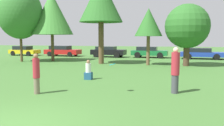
{
  "coord_description": "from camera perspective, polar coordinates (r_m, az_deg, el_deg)",
  "views": [
    {
      "loc": [
        4.0,
        -5.1,
        2.32
      ],
      "look_at": [
        1.42,
        5.29,
        1.18
      ],
      "focal_mm": 38.03,
      "sensor_mm": 36.0,
      "label": 1
    }
  ],
  "objects": [
    {
      "name": "person_thrower",
      "position": [
        10.27,
        -17.73,
        -2.39
      ],
      "size": [
        0.28,
        0.28,
        1.68
      ],
      "rotation": [
        0.0,
        0.0,
        0.26
      ],
      "color": "#726651",
      "rests_on": "ground"
    },
    {
      "name": "person_catcher",
      "position": [
        10.22,
        14.97,
        -1.66
      ],
      "size": [
        0.34,
        0.34,
        1.93
      ],
      "rotation": [
        0.0,
        0.0,
        -2.88
      ],
      "color": "#3F3F47",
      "rests_on": "ground"
    },
    {
      "name": "frisbee",
      "position": [
        9.88,
        0.08,
        -0.32
      ],
      "size": [
        0.26,
        0.27,
        0.11
      ],
      "color": "#19B2D8"
    },
    {
      "name": "bystander_sitting",
      "position": [
        13.31,
        -5.71,
        -2.03
      ],
      "size": [
        0.41,
        0.34,
        1.1
      ],
      "color": "navy",
      "rests_on": "ground"
    },
    {
      "name": "tree_0",
      "position": [
        24.89,
        -21.28,
        11.21
      ],
      "size": [
        4.22,
        4.22,
        7.25
      ],
      "color": "brown",
      "rests_on": "ground"
    },
    {
      "name": "tree_1",
      "position": [
        24.74,
        -14.3,
        11.49
      ],
      "size": [
        4.18,
        4.18,
        6.84
      ],
      "color": "brown",
      "rests_on": "ground"
    },
    {
      "name": "tree_2",
      "position": [
        21.55,
        -2.68,
        14.78
      ],
      "size": [
        3.87,
        3.87,
        7.57
      ],
      "color": "brown",
      "rests_on": "ground"
    },
    {
      "name": "tree_3",
      "position": [
        20.44,
        8.78,
        9.58
      ],
      "size": [
        2.34,
        2.34,
        4.8
      ],
      "color": "brown",
      "rests_on": "ground"
    },
    {
      "name": "tree_4",
      "position": [
        20.47,
        17.64,
        8.38
      ],
      "size": [
        3.61,
        3.61,
        5.07
      ],
      "color": "#473323",
      "rests_on": "ground"
    },
    {
      "name": "parked_car_yellow",
      "position": [
        33.56,
        -20.41,
        2.83
      ],
      "size": [
        3.95,
        1.99,
        1.24
      ],
      "rotation": [
        0.0,
        0.0,
        -0.06
      ],
      "color": "gold",
      "rests_on": "ground"
    },
    {
      "name": "parked_car_red",
      "position": [
        31.07,
        -11.91,
        2.91
      ],
      "size": [
        4.65,
        2.04,
        1.31
      ],
      "rotation": [
        0.0,
        0.0,
        -0.06
      ],
      "color": "red",
      "rests_on": "ground"
    },
    {
      "name": "parked_car_black",
      "position": [
        28.78,
        -0.97,
        2.82
      ],
      "size": [
        4.21,
        2.09,
        1.28
      ],
      "rotation": [
        0.0,
        0.0,
        -0.06
      ],
      "color": "black",
      "rests_on": "ground"
    },
    {
      "name": "parked_car_green",
      "position": [
        28.27,
        8.86,
        2.69
      ],
      "size": [
        4.25,
        2.06,
        1.29
      ],
      "rotation": [
        0.0,
        0.0,
        -0.06
      ],
      "color": "#196633",
      "rests_on": "ground"
    },
    {
      "name": "parked_car_blue",
      "position": [
        27.88,
        20.6,
        2.23
      ],
      "size": [
        4.65,
        2.19,
        1.21
      ],
      "rotation": [
        0.0,
        0.0,
        -0.06
      ],
      "color": "#1E389E",
      "rests_on": "ground"
    }
  ]
}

